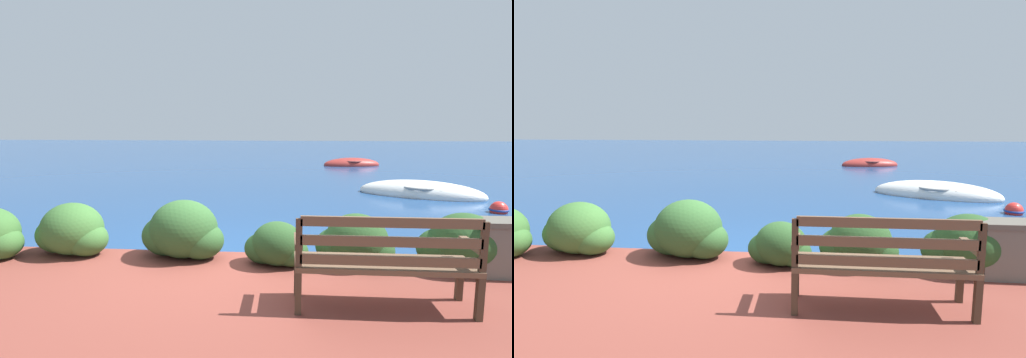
# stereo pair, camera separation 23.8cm
# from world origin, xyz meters

# --- Properties ---
(ground_plane) EXTENTS (80.00, 80.00, 0.00)m
(ground_plane) POSITION_xyz_m (0.00, 0.00, 0.00)
(ground_plane) COLOR navy
(park_bench) EXTENTS (1.67, 0.48, 0.93)m
(park_bench) POSITION_xyz_m (1.80, -1.57, 0.71)
(park_bench) COLOR #433123
(park_bench) RESTS_ON patio_terrace
(hedge_clump_left) EXTENTS (1.02, 0.74, 0.70)m
(hedge_clump_left) POSITION_xyz_m (-1.97, -0.25, 0.52)
(hedge_clump_left) COLOR #38662D
(hedge_clump_left) RESTS_ON patio_terrace
(hedge_clump_centre) EXTENTS (1.11, 0.80, 0.76)m
(hedge_clump_centre) POSITION_xyz_m (-0.46, -0.24, 0.55)
(hedge_clump_centre) COLOR #2D5628
(hedge_clump_centre) RESTS_ON patio_terrace
(hedge_clump_right) EXTENTS (0.80, 0.58, 0.54)m
(hedge_clump_right) POSITION_xyz_m (0.77, -0.44, 0.46)
(hedge_clump_right) COLOR #284C23
(hedge_clump_right) RESTS_ON patio_terrace
(hedge_clump_far_right) EXTENTS (0.95, 0.69, 0.65)m
(hedge_clump_far_right) POSITION_xyz_m (1.73, -0.39, 0.50)
(hedge_clump_far_right) COLOR #284C23
(hedge_clump_far_right) RESTS_ON patio_terrace
(hedge_clump_extra) EXTENTS (1.02, 0.73, 0.69)m
(hedge_clump_extra) POSITION_xyz_m (2.98, -0.45, 0.52)
(hedge_clump_extra) COLOR #284C23
(hedge_clump_extra) RESTS_ON patio_terrace
(rowboat_nearest) EXTENTS (3.45, 2.34, 0.73)m
(rowboat_nearest) POSITION_xyz_m (4.51, 5.83, 0.06)
(rowboat_nearest) COLOR silver
(rowboat_nearest) RESTS_ON ground_plane
(rowboat_mid) EXTENTS (2.75, 1.43, 0.64)m
(rowboat_mid) POSITION_xyz_m (3.86, 13.55, 0.06)
(rowboat_mid) COLOR #9E2D28
(rowboat_mid) RESTS_ON ground_plane
(mooring_buoy) EXTENTS (0.41, 0.41, 0.37)m
(mooring_buoy) POSITION_xyz_m (5.56, 3.82, 0.06)
(mooring_buoy) COLOR red
(mooring_buoy) RESTS_ON ground_plane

